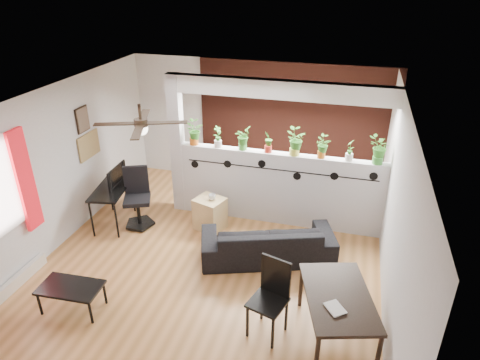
# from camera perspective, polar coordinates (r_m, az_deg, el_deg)

# --- Properties ---
(room_shell) EXTENTS (6.30, 7.10, 2.90)m
(room_shell) POSITION_cam_1_polar(r_m,az_deg,el_deg) (6.23, -4.30, -1.29)
(room_shell) COLOR #996332
(room_shell) RESTS_ON ground
(partition_wall) EXTENTS (3.60, 0.18, 1.35)m
(partition_wall) POSITION_cam_1_polar(r_m,az_deg,el_deg) (7.63, 5.27, -1.12)
(partition_wall) COLOR #BCBCC1
(partition_wall) RESTS_ON ground
(ceiling_header) EXTENTS (3.60, 0.18, 0.30)m
(ceiling_header) POSITION_cam_1_polar(r_m,az_deg,el_deg) (6.99, 5.88, 11.89)
(ceiling_header) COLOR white
(ceiling_header) RESTS_ON room_shell
(pier_column) EXTENTS (0.22, 0.20, 2.60)m
(pier_column) POSITION_cam_1_polar(r_m,az_deg,el_deg) (7.88, -8.36, 4.63)
(pier_column) COLOR #BCBCC1
(pier_column) RESTS_ON ground
(brick_panel) EXTENTS (3.90, 0.05, 2.60)m
(brick_panel) POSITION_cam_1_polar(r_m,az_deg,el_deg) (8.72, 7.23, 6.87)
(brick_panel) COLOR #A1412F
(brick_panel) RESTS_ON ground
(vine_decal) EXTENTS (3.31, 0.01, 0.30)m
(vine_decal) POSITION_cam_1_polar(r_m,az_deg,el_deg) (7.37, 5.26, 1.34)
(vine_decal) COLOR black
(vine_decal) RESTS_ON partition_wall
(baseboard_heater) EXTENTS (0.08, 1.00, 0.18)m
(baseboard_heater) POSITION_cam_1_polar(r_m,az_deg,el_deg) (7.24, -27.11, -11.47)
(baseboard_heater) COLOR silver
(baseboard_heater) RESTS_ON ground
(corkboard) EXTENTS (0.03, 0.60, 0.45)m
(corkboard) POSITION_cam_1_polar(r_m,az_deg,el_deg) (8.11, -19.51, 4.36)
(corkboard) COLOR olive
(corkboard) RESTS_ON room_shell
(framed_art) EXTENTS (0.03, 0.34, 0.44)m
(framed_art) POSITION_cam_1_polar(r_m,az_deg,el_deg) (7.91, -20.27, 7.58)
(framed_art) COLOR #8C7259
(framed_art) RESTS_ON room_shell
(ceiling_fan) EXTENTS (1.19, 1.19, 0.43)m
(ceiling_fan) POSITION_cam_1_polar(r_m,az_deg,el_deg) (5.89, -13.04, 7.15)
(ceiling_fan) COLOR black
(ceiling_fan) RESTS_ON room_shell
(potted_plant_0) EXTENTS (0.26, 0.22, 0.44)m
(potted_plant_0) POSITION_cam_1_polar(r_m,az_deg,el_deg) (7.66, -6.21, 6.37)
(potted_plant_0) COLOR #CA5F17
(potted_plant_0) RESTS_ON partition_wall
(potted_plant_1) EXTENTS (0.22, 0.24, 0.38)m
(potted_plant_1) POSITION_cam_1_polar(r_m,az_deg,el_deg) (7.52, -2.97, 5.89)
(potted_plant_1) COLOR silver
(potted_plant_1) RESTS_ON partition_wall
(potted_plant_2) EXTENTS (0.18, 0.21, 0.41)m
(potted_plant_2) POSITION_cam_1_polar(r_m,az_deg,el_deg) (7.40, 0.37, 5.65)
(potted_plant_2) COLOR green
(potted_plant_2) RESTS_ON partition_wall
(potted_plant_3) EXTENTS (0.16, 0.19, 0.38)m
(potted_plant_3) POSITION_cam_1_polar(r_m,az_deg,el_deg) (7.31, 3.80, 5.20)
(potted_plant_3) COLOR red
(potted_plant_3) RESTS_ON partition_wall
(potted_plant_4) EXTENTS (0.27, 0.24, 0.46)m
(potted_plant_4) POSITION_cam_1_polar(r_m,az_deg,el_deg) (7.22, 7.33, 5.13)
(potted_plant_4) COLOR #C4C545
(potted_plant_4) RESTS_ON partition_wall
(potted_plant_5) EXTENTS (0.24, 0.23, 0.38)m
(potted_plant_5) POSITION_cam_1_polar(r_m,az_deg,el_deg) (7.20, 10.87, 4.44)
(potted_plant_5) COLOR #C66717
(potted_plant_5) RESTS_ON partition_wall
(potted_plant_6) EXTENTS (0.18, 0.21, 0.37)m
(potted_plant_6) POSITION_cam_1_polar(r_m,az_deg,el_deg) (7.19, 14.45, 3.97)
(potted_plant_6) COLOR white
(potted_plant_6) RESTS_ON partition_wall
(potted_plant_7) EXTENTS (0.31, 0.31, 0.46)m
(potted_plant_7) POSITION_cam_1_polar(r_m,az_deg,el_deg) (7.18, 18.08, 3.90)
(potted_plant_7) COLOR #378731
(potted_plant_7) RESTS_ON partition_wall
(sofa) EXTENTS (2.14, 1.40, 0.58)m
(sofa) POSITION_cam_1_polar(r_m,az_deg,el_deg) (6.88, 3.71, -8.17)
(sofa) COLOR black
(sofa) RESTS_ON ground
(cube_shelf) EXTENTS (0.59, 0.56, 0.59)m
(cube_shelf) POSITION_cam_1_polar(r_m,az_deg,el_deg) (7.60, -4.02, -4.49)
(cube_shelf) COLOR tan
(cube_shelf) RESTS_ON ground
(cup) EXTENTS (0.14, 0.14, 0.10)m
(cup) POSITION_cam_1_polar(r_m,az_deg,el_deg) (7.41, -3.74, -2.28)
(cup) COLOR gray
(cup) RESTS_ON cube_shelf
(computer_desk) EXTENTS (0.68, 1.06, 0.71)m
(computer_desk) POSITION_cam_1_polar(r_m,az_deg,el_deg) (7.89, -16.80, -1.51)
(computer_desk) COLOR black
(computer_desk) RESTS_ON ground
(monitor) EXTENTS (0.35, 0.08, 0.20)m
(monitor) POSITION_cam_1_polar(r_m,az_deg,el_deg) (7.92, -16.41, 0.05)
(monitor) COLOR black
(monitor) RESTS_ON computer_desk
(office_chair) EXTENTS (0.59, 0.60, 1.07)m
(office_chair) POSITION_cam_1_polar(r_m,az_deg,el_deg) (7.82, -13.48, -2.74)
(office_chair) COLOR black
(office_chair) RESTS_ON ground
(dining_table) EXTENTS (1.09, 1.42, 0.69)m
(dining_table) POSITION_cam_1_polar(r_m,az_deg,el_deg) (5.46, 12.95, -15.34)
(dining_table) COLOR black
(dining_table) RESTS_ON ground
(book) EXTENTS (0.29, 0.30, 0.02)m
(book) POSITION_cam_1_polar(r_m,az_deg,el_deg) (5.18, 11.68, -16.67)
(book) COLOR gray
(book) RESTS_ON dining_table
(folding_chair) EXTENTS (0.53, 0.53, 1.05)m
(folding_chair) POSITION_cam_1_polar(r_m,az_deg,el_deg) (5.46, 4.26, -14.49)
(folding_chair) COLOR black
(folding_chair) RESTS_ON ground
(coffee_table) EXTENTS (0.85, 0.50, 0.39)m
(coffee_table) POSITION_cam_1_polar(r_m,az_deg,el_deg) (6.32, -21.66, -13.33)
(coffee_table) COLOR black
(coffee_table) RESTS_ON ground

